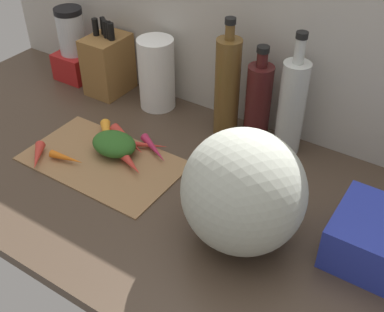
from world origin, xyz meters
TOP-DOWN VIEW (x-y plane):
  - ground_plane at (0.00, 0.00)cm, footprint 170.00×80.00cm
  - wall_back at (0.00, 38.50)cm, footprint 170.00×3.00cm
  - cutting_board at (-11.60, -3.08)cm, footprint 43.69×25.85cm
  - carrot_0 at (-1.52, 7.36)cm, footprint 12.88×8.38cm
  - carrot_1 at (-26.21, -13.03)cm, footprint 8.98×10.22cm
  - carrot_2 at (-3.19, -1.41)cm, footprint 11.89×7.75cm
  - carrot_3 at (-15.55, 3.61)cm, footprint 13.93×13.91cm
  - carrot_4 at (-19.20, -8.98)cm, footprint 10.46×3.86cm
  - carrot_5 at (-4.94, 7.72)cm, footprint 12.75×7.32cm
  - carrot_6 at (-9.98, 6.17)cm, footprint 15.53×8.21cm
  - carrot_greens_pile at (-11.01, 1.48)cm, footprint 13.21×10.17cm
  - winter_squash at (33.72, -7.29)cm, footprint 27.20×26.43cm
  - knife_block at (-35.83, 28.57)cm, footprint 11.34×14.85cm
  - blender_appliance at (-52.09, 29.42)cm, footprint 12.18×12.18cm
  - paper_towel_roll at (-16.57, 29.50)cm, footprint 11.36×11.36cm
  - bottle_0 at (9.50, 27.99)cm, footprint 7.22×7.22cm
  - bottle_1 at (18.48, 30.05)cm, footprint 7.34×7.34cm
  - bottle_2 at (28.31, 30.14)cm, footprint 7.34×7.34cm

SIDE VIEW (x-z plane):
  - ground_plane at x=0.00cm, z-range -3.00..0.00cm
  - cutting_board at x=-11.60cm, z-range 0.00..0.80cm
  - carrot_5 at x=-4.94cm, z-range 0.80..2.85cm
  - carrot_4 at x=-19.20cm, z-range 0.80..3.01cm
  - carrot_0 at x=-1.52cm, z-range 0.80..3.25cm
  - carrot_1 at x=-26.21cm, z-range 0.80..3.60cm
  - carrot_3 at x=-15.55cm, z-range 0.80..3.84cm
  - carrot_2 at x=-3.19cm, z-range 0.80..3.98cm
  - carrot_6 at x=-9.98cm, z-range 0.80..4.04cm
  - carrot_greens_pile at x=-11.01cm, z-range 0.80..6.39cm
  - knife_block at x=-35.83cm, z-range -2.35..22.50cm
  - blender_appliance at x=-52.09cm, z-range -1.75..23.44cm
  - paper_towel_roll at x=-16.57cm, z-range 0.00..22.81cm
  - bottle_1 at x=18.48cm, z-range -2.25..26.89cm
  - winter_squash at x=33.72cm, z-range 0.00..28.14cm
  - bottle_2 at x=28.31cm, z-range -3.41..31.92cm
  - bottle_0 at x=9.50cm, z-range -2.46..33.09cm
  - wall_back at x=0.00cm, z-range 0.00..60.00cm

